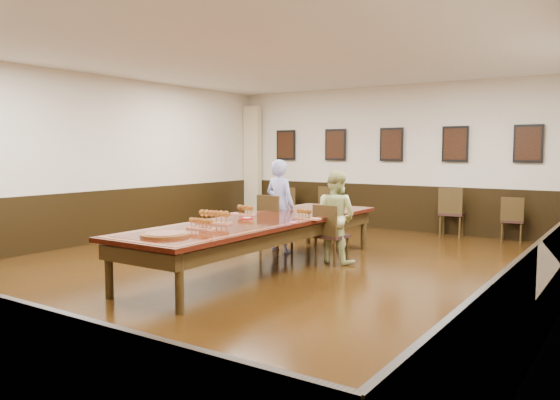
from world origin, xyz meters
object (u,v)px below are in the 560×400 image
Objects in this scene: spare_chair_a at (292,205)px; carved_platter at (165,235)px; person_man at (280,206)px; conference_table at (261,229)px; chair_man at (276,224)px; chair_woman at (332,234)px; person_woman at (335,217)px; spare_chair_d at (512,219)px; spare_chair_c at (452,212)px; spare_chair_b at (331,206)px.

spare_chair_a reaches higher than carved_platter.
conference_table is at bearing 118.61° from person_man.
chair_woman is at bearing 174.58° from chair_man.
person_man is (0.01, 0.11, 0.30)m from chair_man.
person_woman is (1.23, -0.15, 0.22)m from chair_man.
carved_platter is at bearing 105.67° from person_man.
spare_chair_a is 0.54× the size of person_man.
carved_platter is (0.01, -1.96, 0.16)m from conference_table.
person_woman is at bearing 57.22° from conference_table.
chair_man is at bearing 114.67° from conference_table.
spare_chair_d is 0.18× the size of conference_table.
person_man reaches higher than spare_chair_a.
spare_chair_c is 0.63× the size of person_man.
spare_chair_b is 2.89m from spare_chair_c.
chair_woman is 3.01m from carved_platter.
chair_woman reaches higher than spare_chair_b.
spare_chair_b reaches higher than spare_chair_a.
spare_chair_c is at bearing -96.06° from person_woman.
chair_man is 3.73m from spare_chair_b.
spare_chair_d is (5.11, -0.05, 0.00)m from spare_chair_a.
person_man is (-1.21, 0.36, 0.34)m from chair_woman.
carved_platter is (-2.60, -6.68, 0.33)m from spare_chair_d.
spare_chair_c is at bearing -113.31° from chair_man.
spare_chair_a is at bearing -54.32° from person_man.
conference_table is at bearing 109.49° from spare_chair_b.
person_man is (0.91, -3.52, 0.35)m from spare_chair_b.
chair_woman is 0.92× the size of spare_chair_c.
carved_platter is (2.51, -6.74, 0.34)m from spare_chair_a.
chair_woman is 0.19× the size of conference_table.
spare_chair_a is 0.59× the size of person_woman.
spare_chair_d is 5.39m from conference_table.
person_woman reaches higher than chair_woman.
spare_chair_b reaches higher than conference_table.
chair_woman is at bearing 127.69° from spare_chair_a.
spare_chair_c reaches higher than conference_table.
spare_chair_c reaches higher than spare_chair_a.
person_woman reaches higher than spare_chair_b.
chair_man is at bearing 53.86° from spare_chair_c.
spare_chair_b reaches higher than spare_chair_d.
carved_platter is at bearing 60.55° from spare_chair_d.
person_man is 0.32× the size of conference_table.
spare_chair_d is at bearing 68.75° from carved_platter.
chair_man is 3.23m from carved_platter.
spare_chair_c is at bearing -95.91° from chair_woman.
spare_chair_d is at bearing -112.15° from person_woman.
chair_man is 1.42× the size of carved_platter.
spare_chair_d is at bearing -111.64° from chair_woman.
person_man is at bearing 117.48° from spare_chair_a.
carved_platter reaches higher than conference_table.
chair_woman is 4.42m from spare_chair_b.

